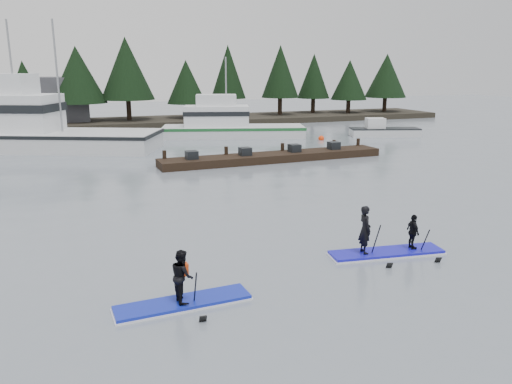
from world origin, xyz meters
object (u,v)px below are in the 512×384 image
object	(u,v)px
floating_dock	(274,157)
paddleboard_duo	(385,240)
fishing_boat_large	(24,139)
paddleboard_solo	(183,288)
fishing_boat_medium	(230,131)

from	to	relation	value
floating_dock	paddleboard_duo	world-z (taller)	paddleboard_duo
fishing_boat_large	paddleboard_duo	xyz separation A→B (m)	(12.71, -27.68, -0.30)
fishing_boat_large	floating_dock	xyz separation A→B (m)	(15.65, -10.82, -0.54)
floating_dock	paddleboard_duo	size ratio (longest dim) A/B	3.94
floating_dock	paddleboard_duo	distance (m)	17.12
paddleboard_duo	paddleboard_solo	bearing A→B (deg)	-162.22
fishing_boat_medium	floating_dock	bearing A→B (deg)	-77.06
fishing_boat_large	paddleboard_duo	size ratio (longest dim) A/B	4.98
fishing_boat_large	paddleboard_solo	bearing A→B (deg)	-54.61
floating_dock	paddleboard_solo	world-z (taller)	paddleboard_solo
fishing_boat_large	paddleboard_solo	world-z (taller)	fishing_boat_large
fishing_boat_medium	paddleboard_solo	xyz separation A→B (m)	(-10.57, -30.35, -0.03)
fishing_boat_medium	fishing_boat_large	bearing A→B (deg)	-158.79
fishing_boat_large	fishing_boat_medium	xyz separation A→B (m)	(16.38, 1.39, -0.27)
floating_dock	fishing_boat_large	bearing A→B (deg)	142.92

